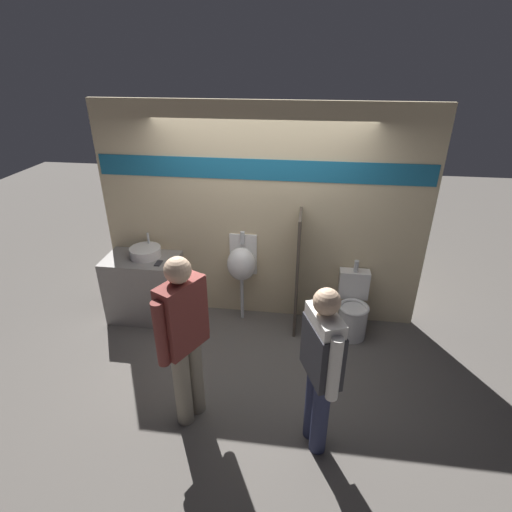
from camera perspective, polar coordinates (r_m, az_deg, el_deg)
name	(u,v)px	position (r m, az deg, el deg)	size (l,w,h in m)	color
ground_plane	(254,338)	(5.03, -0.27, -11.62)	(16.00, 16.00, 0.00)	#5B5651
display_wall	(261,217)	(4.86, 0.69, 5.54)	(3.96, 0.07, 2.70)	beige
sink_counter	(145,288)	(5.37, -15.59, -4.37)	(0.92, 0.56, 0.86)	gray
sink_basin	(145,252)	(5.17, -15.51, 0.56)	(0.39, 0.39, 0.26)	white
cell_phone	(158,263)	(4.98, -13.76, -1.01)	(0.07, 0.14, 0.01)	#232328
divider_near_counter	(297,274)	(4.84, 5.93, -2.51)	(0.03, 0.48, 1.53)	#4C4238
urinal_near_counter	(242,264)	(4.97, -2.06, -1.12)	(0.36, 0.31, 1.19)	silver
toilet	(353,310)	(5.07, 13.64, -7.53)	(0.37, 0.53, 0.92)	white
person_in_vest	(321,361)	(3.35, 9.30, -14.60)	(0.35, 0.53, 1.61)	#282D4C
person_with_lanyard	(184,336)	(3.58, -10.21, -11.21)	(0.37, 0.54, 1.71)	gray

